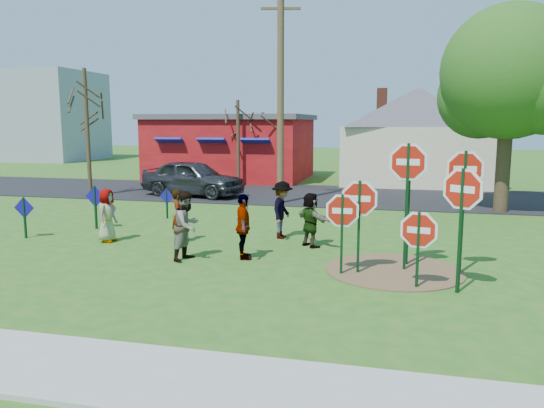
{
  "coord_description": "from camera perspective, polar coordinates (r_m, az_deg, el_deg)",
  "views": [
    {
      "loc": [
        4.53,
        -13.31,
        3.43
      ],
      "look_at": [
        1.16,
        0.74,
        1.2
      ],
      "focal_mm": 35.0,
      "sensor_mm": 36.0,
      "label": 1
    }
  ],
  "objects": [
    {
      "name": "ground",
      "position": [
        14.47,
        -5.17,
        -4.98
      ],
      "size": [
        120.0,
        120.0,
        0.0
      ],
      "primitive_type": "plane",
      "color": "#25601B",
      "rests_on": "ground"
    },
    {
      "name": "person_c",
      "position": [
        13.46,
        -9.13,
        -2.32
      ],
      "size": [
        0.84,
        0.97,
        1.74
      ],
      "primitive_type": "imported",
      "rotation": [
        0.0,
        0.0,
        1.34
      ],
      "color": "brown",
      "rests_on": "ground"
    },
    {
      "name": "dirt_patch",
      "position": [
        12.78,
        12.96,
        -6.97
      ],
      "size": [
        3.2,
        3.2,
        0.03
      ],
      "primitive_type": "cylinder",
      "color": "brown",
      "rests_on": "ground"
    },
    {
      "name": "stop_sign_g",
      "position": [
        12.1,
        9.37,
        -0.25
      ],
      "size": [
        1.11,
        0.08,
        2.29
      ],
      "rotation": [
        0.0,
        0.0,
        0.02
      ],
      "color": "#0E3418",
      "rests_on": "ground"
    },
    {
      "name": "distant_building",
      "position": [
        54.17,
        -23.71,
        8.63
      ],
      "size": [
        10.0,
        8.0,
        8.0
      ],
      "primitive_type": "cube",
      "color": "#8C939E",
      "rests_on": "ground"
    },
    {
      "name": "blue_diamond_b",
      "position": [
        17.42,
        -25.09,
        -0.86
      ],
      "size": [
        0.65,
        0.06,
        1.25
      ],
      "rotation": [
        0.0,
        0.0,
        0.06
      ],
      "color": "#0E3418",
      "rests_on": "ground"
    },
    {
      "name": "bare_tree_east",
      "position": [
        28.62,
        -3.67,
        7.85
      ],
      "size": [
        1.8,
        1.8,
        4.61
      ],
      "color": "#382819",
      "rests_on": "ground"
    },
    {
      "name": "stop_sign_d",
      "position": [
        12.64,
        19.98,
        2.4
      ],
      "size": [
        1.13,
        0.08,
        2.96
      ],
      "rotation": [
        0.0,
        0.0,
        0.05
      ],
      "color": "#0E3418",
      "rests_on": "ground"
    },
    {
      "name": "utility_pole",
      "position": [
        22.44,
        0.93,
        12.25
      ],
      "size": [
        2.2,
        0.61,
        9.11
      ],
      "rotation": [
        0.0,
        0.0,
        0.22
      ],
      "color": "#4C3823",
      "rests_on": "ground"
    },
    {
      "name": "person_b",
      "position": [
        15.48,
        -10.02,
        -1.28
      ],
      "size": [
        0.53,
        0.65,
        1.53
      ],
      "primitive_type": "imported",
      "rotation": [
        0.0,
        0.0,
        1.91
      ],
      "color": "#1F726A",
      "rests_on": "ground"
    },
    {
      "name": "stop_sign_e",
      "position": [
        11.35,
        15.49,
        -3.19
      ],
      "size": [
        1.04,
        0.19,
        1.76
      ],
      "rotation": [
        0.0,
        0.0,
        -0.16
      ],
      "color": "#0E3418",
      "rests_on": "ground"
    },
    {
      "name": "stop_sign_b",
      "position": [
        12.97,
        14.54,
        3.02
      ],
      "size": [
        1.04,
        0.47,
        3.03
      ],
      "rotation": [
        0.0,
        0.0,
        0.41
      ],
      "color": "#0E3418",
      "rests_on": "ground"
    },
    {
      "name": "person_a",
      "position": [
        16.03,
        -17.33,
        -1.17
      ],
      "size": [
        0.51,
        0.77,
        1.55
      ],
      "primitive_type": "imported",
      "rotation": [
        0.0,
        0.0,
        1.59
      ],
      "color": "#454D90",
      "rests_on": "ground"
    },
    {
      "name": "person_f",
      "position": [
        14.72,
        4.18,
        -1.7
      ],
      "size": [
        1.32,
        1.31,
        1.52
      ],
      "primitive_type": "imported",
      "rotation": [
        0.0,
        0.0,
        2.37
      ],
      "color": "#225429",
      "rests_on": "ground"
    },
    {
      "name": "stop_sign_a",
      "position": [
        11.99,
        7.56,
        -1.38
      ],
      "size": [
        1.02,
        0.07,
        1.99
      ],
      "rotation": [
        0.0,
        0.0,
        0.02
      ],
      "color": "#0E3418",
      "rests_on": "ground"
    },
    {
      "name": "suv",
      "position": [
        25.01,
        -8.52,
        2.8
      ],
      "size": [
        5.2,
        2.93,
        1.67
      ],
      "primitive_type": "imported",
      "rotation": [
        0.0,
        0.0,
        1.37
      ],
      "color": "#2A2A2E",
      "rests_on": "road"
    },
    {
      "name": "blue_diamond_d",
      "position": [
        19.41,
        -11.25,
        0.45
      ],
      "size": [
        0.59,
        0.17,
        1.11
      ],
      "rotation": [
        0.0,
        0.0,
        -0.26
      ],
      "color": "#0E3418",
      "rests_on": "ground"
    },
    {
      "name": "blue_diamond_c",
      "position": [
        18.07,
        -18.47,
        0.19
      ],
      "size": [
        0.71,
        0.07,
        1.42
      ],
      "rotation": [
        0.0,
        0.0,
        -0.08
      ],
      "color": "#0E3418",
      "rests_on": "ground"
    },
    {
      "name": "bare_tree_mid",
      "position": [
        26.14,
        -19.34,
        9.1
      ],
      "size": [
        1.8,
        1.8,
        5.88
      ],
      "color": "#382819",
      "rests_on": "ground"
    },
    {
      "name": "stop_sign_f",
      "position": [
        11.16,
        19.79,
        0.49
      ],
      "size": [
        0.99,
        0.59,
        2.69
      ],
      "rotation": [
        0.0,
        0.0,
        -0.53
      ],
      "color": "#0E3418",
      "rests_on": "ground"
    },
    {
      "name": "sidewalk",
      "position": [
        8.33,
        -21.82,
        -15.92
      ],
      "size": [
        22.0,
        1.8,
        0.08
      ],
      "primitive_type": "cube",
      "color": "#9E9E99",
      "rests_on": "ground"
    },
    {
      "name": "cream_house",
      "position": [
        31.33,
        15.39,
        7.53
      ],
      "size": [
        9.4,
        9.4,
        6.5
      ],
      "color": "beige",
      "rests_on": "ground"
    },
    {
      "name": "person_e",
      "position": [
        13.35,
        -3.1,
        -2.46
      ],
      "size": [
        0.69,
        1.05,
        1.67
      ],
      "primitive_type": "imported",
      "rotation": [
        0.0,
        0.0,
        1.89
      ],
      "color": "#542D62",
      "rests_on": "ground"
    },
    {
      "name": "stop_sign_c",
      "position": [
        12.5,
        14.37,
        2.85
      ],
      "size": [
        1.17,
        0.12,
        3.13
      ],
      "rotation": [
        0.0,
        0.0,
        -0.08
      ],
      "color": "#0E3418",
      "rests_on": "ground"
    },
    {
      "name": "person_d",
      "position": [
        15.76,
        1.11,
        -0.64
      ],
      "size": [
        0.69,
        1.14,
        1.71
      ],
      "primitive_type": "imported",
      "rotation": [
        0.0,
        0.0,
        1.52
      ],
      "color": "#2F2F34",
      "rests_on": "ground"
    },
    {
      "name": "bare_tree_extra",
      "position": [
        28.84,
        -0.99,
        7.05
      ],
      "size": [
        1.8,
        1.8,
        3.97
      ],
      "color": "#382819",
      "rests_on": "ground"
    },
    {
      "name": "road",
      "position": [
        25.45,
        3.11,
        1.05
      ],
      "size": [
        120.0,
        7.5,
        0.04
      ],
      "primitive_type": "cube",
      "color": "black",
      "rests_on": "ground"
    },
    {
      "name": "bare_tree_west",
      "position": [
        25.88,
        -19.28,
        8.3
      ],
      "size": [
        1.8,
        1.8,
        5.32
      ],
      "color": "#382819",
      "rests_on": "ground"
    },
    {
      "name": "leafy_tree",
      "position": [
        22.1,
        24.45,
        12.1
      ],
      "size": [
        5.48,
        5.0,
        7.79
      ],
      "color": "#382819",
      "rests_on": "ground"
    },
    {
      "name": "red_building",
      "position": [
        32.9,
        -4.3,
        6.18
      ],
      "size": [
        9.4,
        7.69,
        3.9
      ],
      "color": "maroon",
      "rests_on": "ground"
    }
  ]
}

